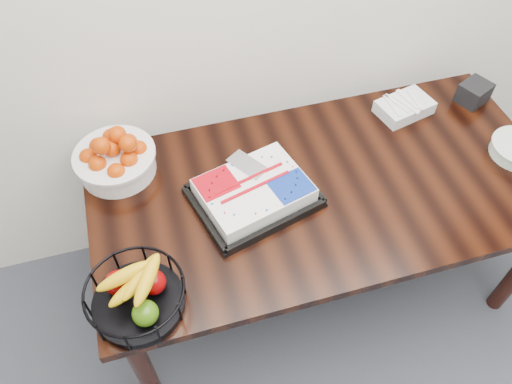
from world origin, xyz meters
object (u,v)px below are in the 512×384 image
object	(u,v)px
table	(323,198)
napkin_box	(474,93)
tangerine_bowl	(114,155)
cake_tray	(254,192)
fruit_basket	(136,295)

from	to	relation	value
table	napkin_box	distance (m)	0.86
tangerine_bowl	napkin_box	size ratio (longest dim) A/B	2.50
table	napkin_box	size ratio (longest dim) A/B	14.27
cake_tray	fruit_basket	bearing A→B (deg)	-146.32
napkin_box	cake_tray	bearing A→B (deg)	-166.02
table	cake_tray	bearing A→B (deg)	178.70
cake_tray	tangerine_bowl	distance (m)	0.55
table	fruit_basket	size ratio (longest dim) A/B	5.71
fruit_basket	table	bearing A→B (deg)	22.12
cake_tray	napkin_box	world-z (taller)	same
table	fruit_basket	bearing A→B (deg)	-157.88
cake_tray	fruit_basket	world-z (taller)	fruit_basket
table	fruit_basket	distance (m)	0.83
cake_tray	napkin_box	xyz separation A→B (m)	(1.09, 0.27, 0.00)
table	napkin_box	xyz separation A→B (m)	(0.80, 0.28, 0.13)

